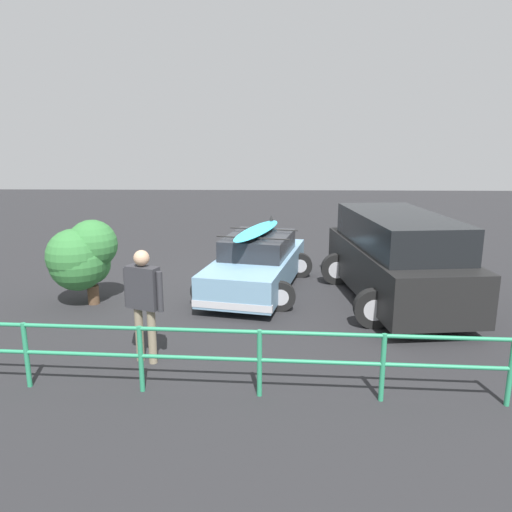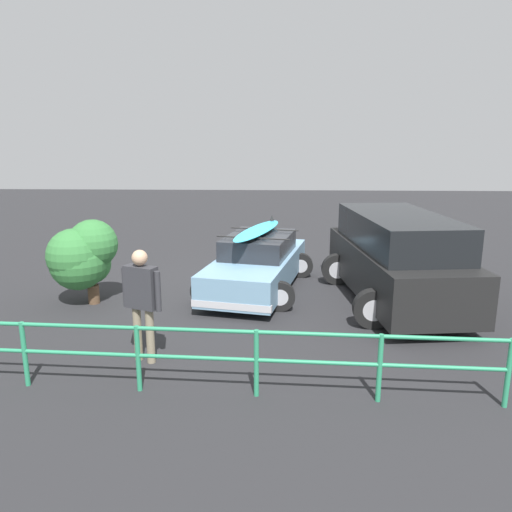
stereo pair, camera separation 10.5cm
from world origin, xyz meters
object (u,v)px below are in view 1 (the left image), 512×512
Objects in this scene: sedan_car at (257,264)px; person_bystander at (144,296)px; bush_near_left at (82,257)px; suv_car at (396,257)px.

person_bystander is (1.65, 3.92, 0.48)m from sedan_car.
person_bystander reaches higher than bush_near_left.
sedan_car is 0.88× the size of suv_car.
sedan_car is 2.47× the size of bush_near_left.
bush_near_left is at bearing 17.47° from sedan_car.
suv_car reaches higher than bush_near_left.
person_bystander is at bearing 67.10° from sedan_car.
suv_car is 2.80× the size of bush_near_left.
suv_car is 6.65m from bush_near_left.
sedan_car is 3.85m from bush_near_left.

